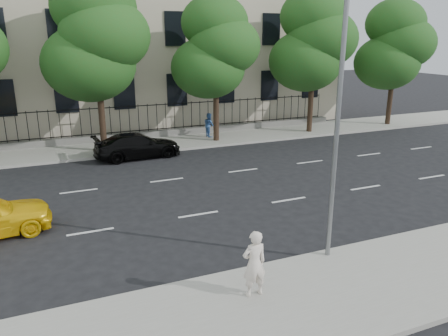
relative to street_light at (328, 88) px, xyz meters
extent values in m
plane|color=black|center=(-2.50, 1.77, -5.15)|extent=(120.00, 120.00, 0.00)
cube|color=gray|center=(-2.50, -2.23, -5.07)|extent=(60.00, 4.00, 0.15)
cube|color=gray|center=(-2.50, 15.77, -5.07)|extent=(60.00, 4.00, 0.15)
cube|color=beige|center=(-2.50, 24.77, 3.85)|extent=(34.00, 12.00, 18.00)
cube|color=slate|center=(-2.50, 17.47, -4.80)|extent=(30.00, 0.50, 0.40)
cube|color=black|center=(-2.50, 17.47, -4.50)|extent=(28.80, 0.05, 0.05)
cube|color=black|center=(-2.50, 17.47, -2.90)|extent=(28.80, 0.05, 0.05)
cylinder|color=slate|center=(0.00, -0.53, -1.00)|extent=(0.14, 0.14, 8.00)
cylinder|color=#382619|center=(-4.50, 14.97, -3.34)|extent=(0.36, 0.36, 3.32)
ellipsoid|color=#2A521B|center=(-4.90, 15.27, -0.05)|extent=(5.13, 5.13, 4.21)
ellipsoid|color=#2A521B|center=(-4.00, 14.77, 1.43)|extent=(4.86, 4.86, 4.00)
ellipsoid|color=#2A521B|center=(-4.40, 15.37, 2.92)|extent=(4.59, 4.59, 3.78)
cylinder|color=#382619|center=(2.50, 14.97, -3.46)|extent=(0.36, 0.36, 3.08)
ellipsoid|color=#2A521B|center=(2.10, 15.27, -0.48)|extent=(4.56, 4.56, 3.74)
ellipsoid|color=#2A521B|center=(3.00, 14.77, 0.84)|extent=(4.32, 4.32, 3.55)
ellipsoid|color=#2A521B|center=(2.60, 15.37, 2.16)|extent=(4.08, 4.08, 3.36)
cylinder|color=#382619|center=(9.50, 14.97, -3.39)|extent=(0.36, 0.36, 3.22)
ellipsoid|color=#2A521B|center=(9.10, 15.27, -0.22)|extent=(4.94, 4.94, 4.06)
ellipsoid|color=#2A521B|center=(10.00, 14.77, 1.21)|extent=(4.68, 4.68, 3.85)
ellipsoid|color=#2A521B|center=(9.60, 15.37, 2.64)|extent=(4.42, 4.42, 3.64)
cylinder|color=#382619|center=(16.50, 14.97, -3.49)|extent=(0.36, 0.36, 3.01)
ellipsoid|color=#2A521B|center=(16.10, 15.27, -0.49)|extent=(4.75, 4.75, 3.90)
ellipsoid|color=#2A521B|center=(17.00, 14.77, 0.89)|extent=(4.50, 4.50, 3.70)
ellipsoid|color=#2A521B|center=(16.60, 15.37, 2.26)|extent=(4.25, 4.25, 3.50)
imported|color=black|center=(-2.90, 13.27, -4.45)|extent=(4.91, 2.25, 1.39)
imported|color=silver|center=(-3.05, -1.60, -4.10)|extent=(0.66, 0.44, 1.79)
imported|color=#315795|center=(2.44, 16.09, -4.22)|extent=(0.66, 0.81, 1.57)
camera|label=1|loc=(-7.56, -10.40, 1.44)|focal=35.00mm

